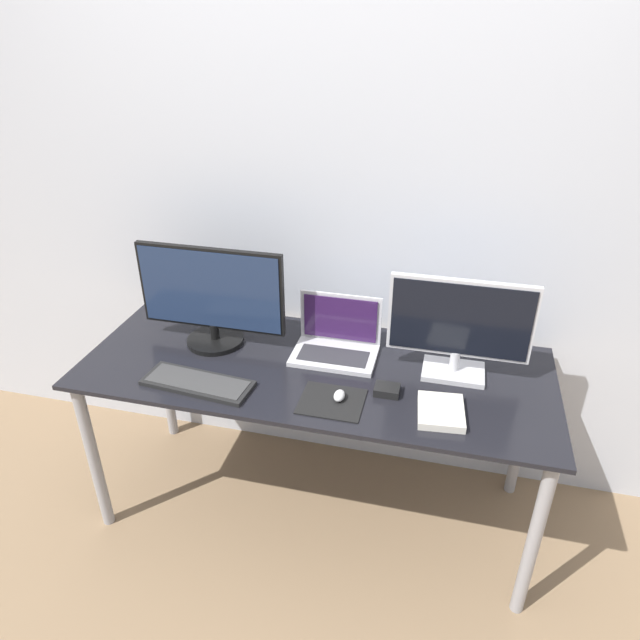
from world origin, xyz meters
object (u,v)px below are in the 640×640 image
at_px(monitor_right, 459,327).
at_px(power_brick, 387,390).
at_px(keyboard, 198,383).
at_px(mouse, 339,396).
at_px(monitor_left, 211,297).
at_px(book, 441,411).
at_px(laptop, 337,340).

height_order(monitor_right, power_brick, monitor_right).
xyz_separation_m(monitor_right, power_brick, (-0.22, -0.19, -0.19)).
distance_m(keyboard, power_brick, 0.69).
distance_m(keyboard, mouse, 0.52).
relative_size(monitor_left, mouse, 9.71).
relative_size(monitor_left, power_brick, 6.72).
height_order(book, power_brick, power_brick).
xyz_separation_m(keyboard, mouse, (0.52, 0.03, 0.01)).
bearing_deg(book, monitor_left, 164.19).
distance_m(monitor_right, laptop, 0.48).
bearing_deg(monitor_right, mouse, -144.89).
bearing_deg(power_brick, book, -21.67).
distance_m(monitor_right, book, 0.32).
xyz_separation_m(keyboard, book, (0.87, 0.04, 0.00)).
relative_size(laptop, mouse, 5.34).
distance_m(laptop, power_brick, 0.33).
bearing_deg(book, mouse, -179.25).
bearing_deg(power_brick, laptop, 135.75).
xyz_separation_m(monitor_left, laptop, (0.50, 0.04, -0.15)).
xyz_separation_m(book, power_brick, (-0.19, 0.08, 0.00)).
bearing_deg(book, keyboard, -177.51).
height_order(mouse, power_brick, mouse).
distance_m(monitor_left, keyboard, 0.36).
height_order(monitor_right, keyboard, monitor_right).
relative_size(mouse, power_brick, 0.69).
height_order(monitor_left, monitor_right, monitor_left).
relative_size(monitor_right, keyboard, 1.23).
bearing_deg(monitor_right, power_brick, -140.38).
bearing_deg(laptop, monitor_left, -175.16).
distance_m(monitor_left, monitor_right, 0.96).
relative_size(monitor_left, laptop, 1.82).
bearing_deg(monitor_left, mouse, -24.82).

